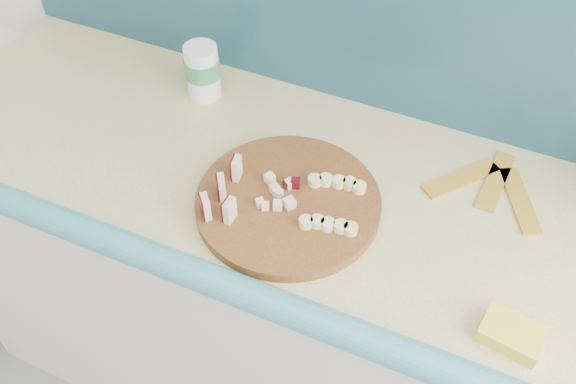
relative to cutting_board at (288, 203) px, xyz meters
The scene contains 9 objects.
kitchen_counter 0.52m from the cutting_board, 20.63° to the left, with size 2.20×0.63×0.91m.
backsplash 0.49m from the cutting_board, 59.53° to the left, with size 2.20×0.02×0.50m, color teal.
cutting_board is the anchor object (origin of this frame).
apple_wedges 0.13m from the cutting_board, 153.02° to the right, with size 0.07×0.15×0.05m.
apple_chunks 0.03m from the cutting_board, 165.89° to the right, with size 0.05×0.06×0.02m.
banana_slices 0.09m from the cutting_board, 12.18° to the left, with size 0.14×0.15×0.02m.
canister 0.41m from the cutting_board, 143.16° to the left, with size 0.08×0.08×0.13m.
sponge 0.47m from the cutting_board, 14.23° to the right, with size 0.10×0.07×0.03m, color yellow.
banana_peel 0.42m from the cutting_board, 31.22° to the left, with size 0.25×0.21×0.01m.
Camera 1 is at (0.22, 0.65, 1.87)m, focal length 40.00 mm.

